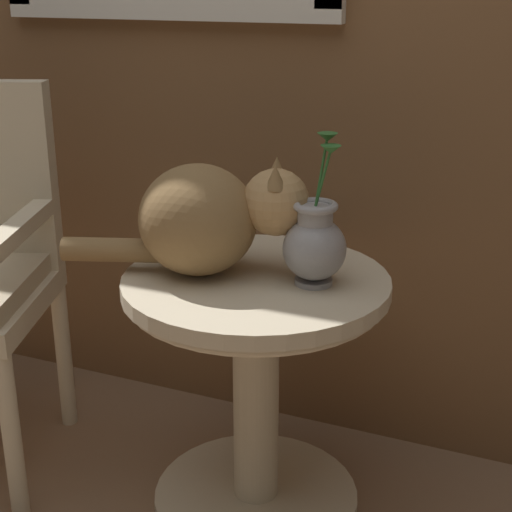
% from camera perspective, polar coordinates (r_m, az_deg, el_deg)
% --- Properties ---
extents(wicker_side_table, '(0.61, 0.61, 0.61)m').
position_cam_1_polar(wicker_side_table, '(1.81, 0.00, -7.52)').
color(wicker_side_table, beige).
rests_on(wicker_side_table, ground_plane).
extents(cat, '(0.54, 0.32, 0.26)m').
position_cam_1_polar(cat, '(1.71, -3.60, 2.85)').
color(cat, olive).
rests_on(cat, wicker_side_table).
extents(pewter_vase_with_ivy, '(0.14, 0.14, 0.33)m').
position_cam_1_polar(pewter_vase_with_ivy, '(1.66, 4.39, 0.99)').
color(pewter_vase_with_ivy, '#99999E').
rests_on(pewter_vase_with_ivy, wicker_side_table).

